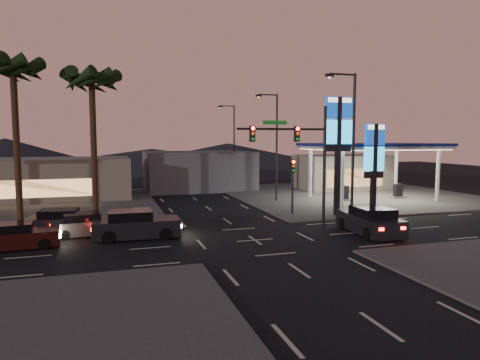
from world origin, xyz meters
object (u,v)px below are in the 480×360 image
object	(u,v)px
pylon_sign_short	(374,155)
suv_station	(370,221)
traffic_signal_mast	(300,149)
car_lane_b_mid	(63,222)
car_lane_a_front	(135,225)
car_lane_a_mid	(16,237)
car_lane_b_front	(86,225)
gas_station	(373,147)
pylon_sign_tall	(338,132)

from	to	relation	value
pylon_sign_short	suv_station	bearing A→B (deg)	-125.93
traffic_signal_mast	car_lane_b_mid	distance (m)	15.74
car_lane_a_front	car_lane_a_mid	xyz separation A→B (m)	(-6.27, -0.58, -0.13)
suv_station	pylon_sign_short	bearing A→B (deg)	54.07
car_lane_b_front	traffic_signal_mast	bearing A→B (deg)	-9.90
car_lane_a_mid	car_lane_b_front	size ratio (longest dim) A/B	1.00
car_lane_b_mid	suv_station	bearing A→B (deg)	-18.14
traffic_signal_mast	car_lane_a_mid	size ratio (longest dim) A/B	1.82
pylon_sign_short	car_lane_b_front	distance (m)	20.83
car_lane_a_front	suv_station	world-z (taller)	suv_station
car_lane_b_mid	car_lane_a_mid	bearing A→B (deg)	-119.67
gas_station	car_lane_b_mid	bearing A→B (deg)	-166.61
car_lane_a_front	pylon_sign_short	bearing A→B (deg)	6.02
pylon_sign_short	suv_station	distance (m)	7.18
traffic_signal_mast	car_lane_a_front	world-z (taller)	traffic_signal_mast
pylon_sign_short	suv_station	xyz separation A→B (m)	(-3.55, -4.90, -3.87)
car_lane_b_mid	pylon_sign_tall	bearing A→B (deg)	-0.31
pylon_sign_short	car_lane_b_front	xyz separation A→B (m)	(-20.44, -0.21, -4.01)
car_lane_a_mid	car_lane_a_front	bearing A→B (deg)	5.27
pylon_sign_tall	suv_station	bearing A→B (deg)	-100.09
car_lane_b_mid	gas_station	bearing A→B (deg)	13.39
pylon_sign_tall	pylon_sign_short	world-z (taller)	pylon_sign_tall
traffic_signal_mast	car_lane_a_mid	xyz separation A→B (m)	(-16.64, 0.07, -4.58)
gas_station	traffic_signal_mast	distance (m)	15.82
gas_station	car_lane_a_mid	world-z (taller)	gas_station
car_lane_b_front	car_lane_b_mid	world-z (taller)	car_lane_b_mid
pylon_sign_tall	suv_station	size ratio (longest dim) A/B	1.71
traffic_signal_mast	gas_station	bearing A→B (deg)	39.28
car_lane_a_mid	suv_station	world-z (taller)	suv_station
car_lane_a_front	traffic_signal_mast	bearing A→B (deg)	-3.61
gas_station	car_lane_b_front	bearing A→B (deg)	-163.15
car_lane_a_mid	pylon_sign_tall	bearing A→B (deg)	9.13
pylon_sign_short	gas_station	bearing A→B (deg)	56.31
gas_station	traffic_signal_mast	world-z (taller)	traffic_signal_mast
car_lane_b_mid	pylon_sign_short	bearing A→B (deg)	-2.89
pylon_sign_short	car_lane_b_front	bearing A→B (deg)	-179.42
pylon_sign_short	traffic_signal_mast	world-z (taller)	traffic_signal_mast
gas_station	car_lane_a_mid	xyz separation A→B (m)	(-28.89, -9.94, -4.43)
car_lane_b_front	suv_station	world-z (taller)	suv_station
gas_station	pylon_sign_tall	size ratio (longest dim) A/B	1.36
pylon_sign_tall	car_lane_b_front	world-z (taller)	pylon_sign_tall
car_lane_a_front	suv_station	bearing A→B (deg)	-12.19
car_lane_b_front	pylon_sign_short	bearing A→B (deg)	0.58
pylon_sign_tall	car_lane_a_front	bearing A→B (deg)	-169.29
pylon_sign_short	pylon_sign_tall	bearing A→B (deg)	158.20
gas_station	car_lane_a_mid	distance (m)	30.87
gas_station	suv_station	distance (m)	15.66
gas_station	pylon_sign_tall	distance (m)	10.01
traffic_signal_mast	car_lane_a_front	bearing A→B (deg)	176.39
car_lane_b_mid	car_lane_a_front	bearing A→B (deg)	-34.84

